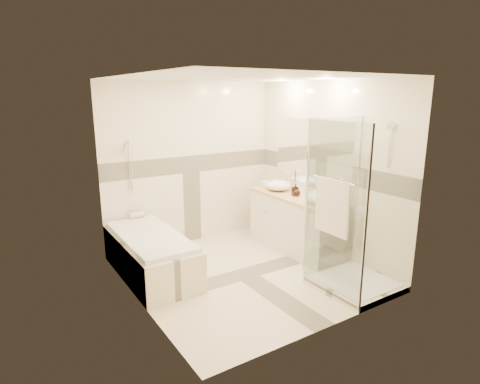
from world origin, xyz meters
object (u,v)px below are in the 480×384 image
shower_enclosure (346,249)px  amenity_bottle_a (295,190)px  vanity (295,223)px  vessel_sink_far (320,197)px  amenity_bottle_b (297,191)px  bathtub (151,252)px  vessel_sink_near (278,185)px

shower_enclosure → amenity_bottle_a: bearing=78.0°
vanity → amenity_bottle_a: bearing=153.0°
vessel_sink_far → amenity_bottle_b: bearing=90.0°
bathtub → vessel_sink_near: vessel_sink_near is taller
bathtub → amenity_bottle_b: size_ratio=12.00×
bathtub → vessel_sink_far: (2.13, -0.85, 0.63)m
bathtub → vanity: 2.18m
vanity → vessel_sink_near: bearing=92.8°
bathtub → amenity_bottle_a: size_ratio=9.44×
shower_enclosure → amenity_bottle_b: size_ratio=14.40×
amenity_bottle_a → shower_enclosure: bearing=-102.0°
shower_enclosure → vanity: bearing=77.0°
vessel_sink_near → amenity_bottle_a: amenity_bottle_a is taller
shower_enclosure → amenity_bottle_a: 1.38m
shower_enclosure → amenity_bottle_a: size_ratio=11.33×
vanity → amenity_bottle_b: bearing=-126.8°
amenity_bottle_a → amenity_bottle_b: size_ratio=1.27×
vessel_sink_near → amenity_bottle_a: size_ratio=2.21×
vessel_sink_near → amenity_bottle_b: bearing=-90.0°
vanity → shower_enclosure: 1.31m
bathtub → vanity: (2.15, -0.35, 0.12)m
shower_enclosure → vessel_sink_far: bearing=70.5°
vessel_sink_far → vessel_sink_near: bearing=90.0°
vanity → amenity_bottle_a: amenity_bottle_a is taller
vanity → vessel_sink_near: (-0.02, 0.41, 0.50)m
bathtub → amenity_bottle_b: (2.13, -0.38, 0.61)m
vanity → amenity_bottle_b: amenity_bottle_b is taller
amenity_bottle_a → vanity: bearing=-27.0°
vanity → shower_enclosure: shower_enclosure is taller
amenity_bottle_b → vanity: bearing=53.2°
vessel_sink_far → amenity_bottle_a: (0.00, 0.51, 0.01)m
vanity → amenity_bottle_a: (-0.02, 0.01, 0.51)m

